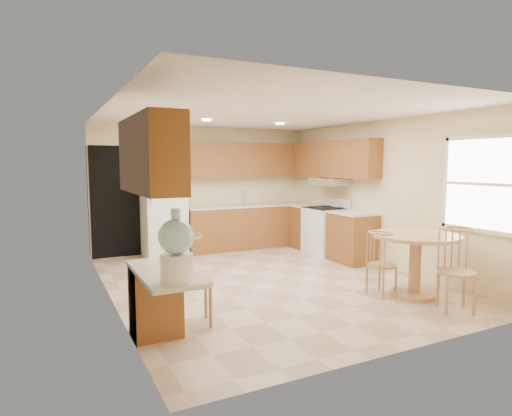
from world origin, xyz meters
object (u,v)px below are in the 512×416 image
stove (326,230)px  chair_desk (196,273)px  refrigerator (164,211)px  chair_table_a (386,258)px  water_crock (176,249)px  chair_table_b (464,263)px  dining_table (415,256)px

stove → chair_desk: (-3.47, -2.47, 0.13)m
refrigerator → chair_desk: bearing=-99.2°
chair_table_a → water_crock: water_crock is taller
stove → water_crock: size_ratio=1.74×
refrigerator → chair_desk: refrigerator is taller
chair_table_b → water_crock: 3.43m
refrigerator → water_crock: (-1.05, -4.52, 0.19)m
refrigerator → chair_table_b: refrigerator is taller
chair_table_a → water_crock: (-3.05, -0.73, 0.53)m
dining_table → chair_desk: bearing=174.8°
dining_table → chair_desk: chair_desk is taller
refrigerator → chair_desk: 3.75m
dining_table → chair_table_b: (0.00, -0.73, 0.05)m
chair_table_b → water_crock: size_ratio=1.58×
chair_table_b → water_crock: bearing=28.7°
refrigerator → chair_table_b: bearing=-63.4°
refrigerator → chair_table_a: 4.30m
dining_table → stove: bearing=79.2°
dining_table → chair_table_b: size_ratio=1.15×
water_crock → chair_table_b: bearing=-2.9°
chair_desk → water_crock: size_ratio=1.57×
stove → water_crock: bearing=-139.9°
stove → water_crock: (-3.92, -3.30, 0.58)m
stove → dining_table: stove is taller
chair_table_a → chair_table_b: 0.97m
stove → dining_table: 2.79m
dining_table → chair_desk: size_ratio=1.16×
chair_table_b → chair_desk: chair_table_b is taller
chair_table_b → chair_desk: size_ratio=1.01×
refrigerator → chair_table_a: refrigerator is taller
stove → chair_table_a: 2.72m
dining_table → chair_table_a: (-0.35, 0.17, -0.03)m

